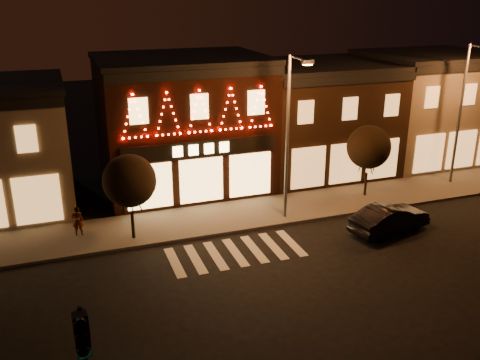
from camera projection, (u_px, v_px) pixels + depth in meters
ground at (266, 295)px, 22.03m from camera, size 120.00×120.00×0.00m
sidewalk_far at (246, 214)px, 29.72m from camera, size 44.00×4.00×0.15m
building_pulp at (183, 123)px, 32.99m from camera, size 10.20×8.34×8.30m
building_right_a at (318, 117)px, 36.13m from camera, size 9.20×8.28×7.50m
building_right_b at (427, 106)px, 38.92m from camera, size 9.20×8.28×7.80m
streetlamp_mid at (290, 127)px, 27.29m from camera, size 0.57×2.03×8.84m
streetlamp_right at (465, 104)px, 32.60m from camera, size 0.61×2.03×8.83m
tree_left at (129, 181)px, 25.70m from camera, size 2.63×2.63×4.40m
tree_right at (369, 147)px, 31.27m from camera, size 2.61×2.61×4.37m
dark_sedan at (390, 219)px, 27.51m from camera, size 4.78×2.52×1.50m
pedestrian at (78, 221)px, 26.79m from camera, size 0.61×0.44×1.56m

